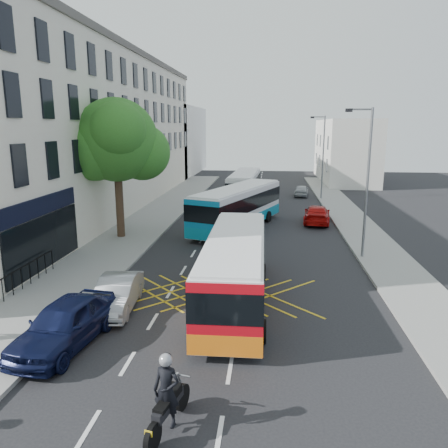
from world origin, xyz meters
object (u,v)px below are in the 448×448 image
(street_tree, at_px, (116,141))
(lamp_far, at_px, (322,153))
(red_hatchback, at_px, (317,214))
(motorbike, at_px, (167,394))
(lamp_near, at_px, (366,176))
(parked_car_silver, at_px, (117,294))
(distant_car_grey, at_px, (248,182))
(bus_mid, at_px, (238,207))
(bus_near, at_px, (235,268))
(distant_car_silver, at_px, (301,190))
(parked_car_blue, at_px, (65,324))
(bus_far, at_px, (245,186))

(street_tree, relative_size, lamp_far, 1.10)
(red_hatchback, bearing_deg, motorbike, 82.82)
(lamp_near, relative_size, red_hatchback, 1.72)
(parked_car_silver, relative_size, red_hatchback, 0.87)
(street_tree, distance_m, distant_car_grey, 27.37)
(parked_car_silver, bearing_deg, bus_mid, 70.57)
(lamp_near, relative_size, bus_near, 0.79)
(lamp_near, height_order, distant_car_grey, lamp_near)
(distant_car_silver, bearing_deg, distant_car_grey, -41.99)
(red_hatchback, bearing_deg, distant_car_grey, -65.59)
(parked_car_blue, relative_size, distant_car_grey, 1.09)
(bus_mid, xyz_separation_m, bus_far, (-0.17, 11.74, -0.09))
(lamp_near, xyz_separation_m, motorbike, (-7.46, -14.81, -3.66))
(bus_far, distance_m, motorbike, 33.15)
(street_tree, height_order, parked_car_silver, street_tree)
(bus_mid, relative_size, red_hatchback, 2.33)
(parked_car_silver, height_order, red_hatchback, red_hatchback)
(parked_car_blue, bearing_deg, street_tree, 109.31)
(street_tree, xyz_separation_m, parked_car_blue, (2.91, -14.06, -5.50))
(street_tree, xyz_separation_m, bus_near, (8.26, -9.83, -4.80))
(bus_near, distance_m, bus_mid, 13.47)
(bus_far, xyz_separation_m, distant_car_silver, (5.77, 3.68, -0.89))
(bus_near, distance_m, parked_car_blue, 6.86)
(bus_mid, bearing_deg, street_tree, -133.26)
(parked_car_silver, bearing_deg, bus_far, 77.30)
(lamp_near, bearing_deg, parked_car_silver, -144.14)
(bus_near, height_order, parked_car_silver, bus_near)
(bus_far, distance_m, distant_car_grey, 10.51)
(street_tree, distance_m, motorbike, 19.93)
(distant_car_grey, xyz_separation_m, distant_car_silver, (5.99, -6.79, -0.00))
(bus_far, distance_m, parked_car_blue, 29.75)
(lamp_near, relative_size, bus_mid, 0.74)
(street_tree, bearing_deg, bus_near, -49.94)
(parked_car_blue, relative_size, distant_car_silver, 1.34)
(bus_near, bearing_deg, parked_car_blue, -142.40)
(bus_near, bearing_deg, parked_car_silver, -166.73)
(distant_car_grey, bearing_deg, bus_mid, -90.77)
(lamp_near, distance_m, parked_car_blue, 16.64)
(bus_near, xyz_separation_m, motorbike, (-1.01, -7.96, -0.54))
(lamp_far, bearing_deg, bus_near, -103.49)
(bus_near, bearing_deg, distant_car_grey, 91.25)
(bus_far, distance_m, red_hatchback, 11.13)
(parked_car_blue, distance_m, red_hatchback, 22.59)
(parked_car_blue, relative_size, red_hatchback, 1.00)
(street_tree, height_order, distant_car_grey, street_tree)
(lamp_near, bearing_deg, distant_car_silver, 94.43)
(motorbike, bearing_deg, distant_car_silver, 94.52)
(parked_car_silver, bearing_deg, motorbike, -66.71)
(parked_car_blue, distance_m, parked_car_silver, 3.16)
(red_hatchback, relative_size, distant_car_grey, 1.08)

